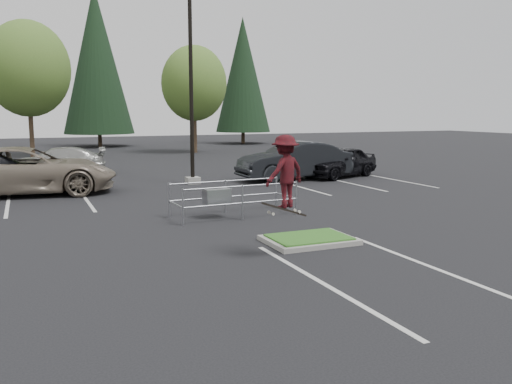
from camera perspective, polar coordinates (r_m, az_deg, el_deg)
name	(u,v)px	position (r m, az deg, el deg)	size (l,w,h in m)	color
ground	(309,242)	(13.91, 5.59, -5.29)	(120.00, 120.00, 0.00)	black
grass_median	(309,239)	(13.89, 5.60, -4.98)	(2.20, 1.60, 0.16)	gray
stall_lines	(191,207)	(18.88, -6.89, -1.62)	(22.62, 17.60, 0.01)	beige
light_pole	(191,83)	(24.87, -6.85, 11.36)	(0.70, 0.60, 10.12)	gray
decid_b	(28,72)	(42.45, -22.90, 11.58)	(5.89, 5.89, 9.64)	#38281C
decid_c	(194,86)	(43.54, -6.55, 11.06)	(5.12, 5.12, 8.38)	#38281C
conif_b	(97,61)	(52.93, -16.43, 13.13)	(6.38, 6.38, 14.50)	#38281C
conif_c	(243,75)	(55.39, -1.39, 12.21)	(5.50, 5.50, 12.50)	#38281C
cart_corral	(221,196)	(16.96, -3.73, -0.39)	(3.93, 1.59, 1.10)	gray
skateboarder	(285,172)	(12.14, 3.03, 2.12)	(1.20, 0.92, 1.88)	black
car_l_tan	(27,171)	(23.45, -22.98, 2.09)	(3.16, 6.86, 1.91)	gray
car_r_charc	(294,161)	(26.34, 4.05, 3.30)	(1.94, 5.55, 1.83)	black
car_r_black	(340,162)	(27.63, 8.83, 3.16)	(1.82, 4.51, 1.54)	black
car_far_silver	(57,161)	(29.98, -20.18, 3.06)	(2.01, 4.94, 1.43)	#9C9C97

